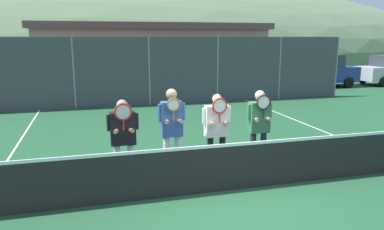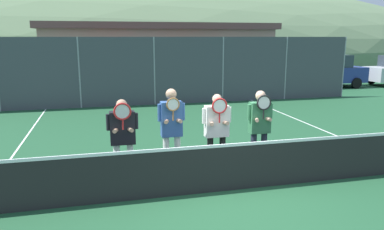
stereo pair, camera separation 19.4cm
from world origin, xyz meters
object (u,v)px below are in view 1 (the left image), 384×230
object	(u,v)px
player_leftmost	(123,134)
player_center_right	(217,127)
car_far_left	(37,79)
car_right_of_center	(318,71)
player_center_left	(172,126)
car_center	(237,73)
car_left_of_center	(145,75)
player_rightmost	(259,123)

from	to	relation	value
player_leftmost	player_center_right	world-z (taller)	player_center_right
car_far_left	car_right_of_center	distance (m)	15.12
player_leftmost	player_center_right	distance (m)	1.94
player_center_left	car_center	xyz separation A→B (m)	(6.21, 11.77, -0.18)
player_center_right	car_right_of_center	distance (m)	15.63
player_leftmost	player_center_left	xyz separation A→B (m)	(0.98, 0.08, 0.08)
player_center_right	car_right_of_center	xyz separation A→B (m)	(10.26, 11.79, -0.08)
player_leftmost	car_center	world-z (taller)	car_center
player_center_right	car_left_of_center	distance (m)	11.88
player_rightmost	car_far_left	bearing A→B (deg)	116.74
player_rightmost	car_center	size ratio (longest dim) A/B	0.41
player_center_left	player_rightmost	world-z (taller)	player_center_left
player_center_right	car_far_left	distance (m)	12.52
player_center_left	player_rightmost	bearing A→B (deg)	-0.44
car_center	player_rightmost	bearing A→B (deg)	-110.03
player_center_right	player_center_left	bearing A→B (deg)	179.63
player_leftmost	player_rightmost	bearing A→B (deg)	1.28
car_center	car_right_of_center	distance (m)	5.00
player_leftmost	car_center	xyz separation A→B (m)	(7.19, 11.85, -0.11)
player_center_left	car_right_of_center	size ratio (longest dim) A/B	0.41
player_rightmost	player_center_right	bearing A→B (deg)	179.48
player_center_left	player_center_right	world-z (taller)	player_center_left
player_leftmost	car_right_of_center	size ratio (longest dim) A/B	0.38
player_rightmost	car_left_of_center	distance (m)	11.91
car_left_of_center	car_center	xyz separation A→B (m)	(4.99, -0.11, -0.03)
player_center_left	car_center	size ratio (longest dim) A/B	0.43
player_center_right	car_right_of_center	size ratio (longest dim) A/B	0.38
player_center_left	player_leftmost	bearing A→B (deg)	-175.37
player_leftmost	car_right_of_center	world-z (taller)	car_right_of_center
player_rightmost	player_leftmost	bearing A→B (deg)	-178.72
car_far_left	player_rightmost	bearing A→B (deg)	-63.26
player_rightmost	car_right_of_center	xyz separation A→B (m)	(9.30, 11.80, -0.11)
player_center_left	car_center	distance (m)	13.31
player_center_right	player_rightmost	bearing A→B (deg)	-0.52
player_rightmost	car_left_of_center	world-z (taller)	car_left_of_center
car_center	car_right_of_center	size ratio (longest dim) A/B	0.95
player_leftmost	car_left_of_center	distance (m)	12.16
player_rightmost	car_center	distance (m)	12.54
car_far_left	car_right_of_center	world-z (taller)	car_far_left
player_center_right	car_far_left	bearing A→B (deg)	112.83
player_center_left	car_right_of_center	distance (m)	16.27
player_rightmost	car_right_of_center	world-z (taller)	car_right_of_center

